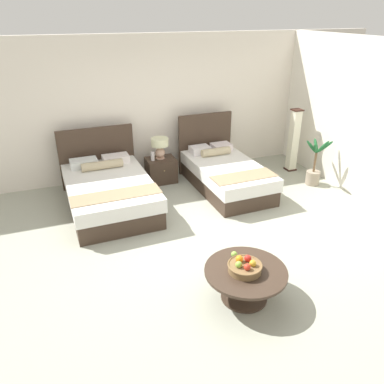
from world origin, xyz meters
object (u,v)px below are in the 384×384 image
(coffee_table, at_px, (245,277))
(potted_palm, at_px, (314,170))
(bed_near_corner, at_px, (225,173))
(loose_apple, at_px, (234,254))
(bed_near_window, at_px, (109,191))
(vase, at_px, (153,156))
(nightstand, at_px, (161,170))
(fruit_bowl, at_px, (245,267))
(table_lamp, at_px, (160,145))
(floor_lamp_corner, at_px, (293,141))

(coffee_table, bearing_deg, potted_palm, 41.22)
(bed_near_corner, distance_m, loose_apple, 2.89)
(bed_near_window, bearing_deg, potted_palm, -6.82)
(coffee_table, height_order, potted_palm, potted_palm)
(vase, xyz_separation_m, loose_apple, (0.10, -3.34, -0.12))
(nightstand, xyz_separation_m, coffee_table, (-0.05, -3.65, 0.07))
(fruit_bowl, bearing_deg, vase, 91.49)
(nightstand, relative_size, table_lamp, 1.38)
(loose_apple, height_order, floor_lamp_corner, floor_lamp_corner)
(loose_apple, distance_m, floor_lamp_corner, 4.12)
(bed_near_corner, distance_m, potted_palm, 1.77)
(floor_lamp_corner, bearing_deg, coffee_table, -130.99)
(bed_near_corner, bearing_deg, table_lamp, 145.14)
(table_lamp, bearing_deg, potted_palm, -23.68)
(vase, relative_size, floor_lamp_corner, 0.14)
(nightstand, xyz_separation_m, table_lamp, (-0.00, 0.02, 0.51))
(bed_near_corner, height_order, nightstand, bed_near_corner)
(bed_near_window, xyz_separation_m, loose_apple, (1.09, -2.66, 0.15))
(floor_lamp_corner, bearing_deg, loose_apple, -133.67)
(bed_near_corner, relative_size, potted_palm, 2.20)
(loose_apple, distance_m, potted_palm, 3.58)
(nightstand, height_order, fruit_bowl, fruit_bowl)
(nightstand, bearing_deg, potted_palm, -23.33)
(bed_near_corner, bearing_deg, vase, 151.13)
(loose_apple, bearing_deg, fruit_bowl, -91.82)
(vase, distance_m, potted_palm, 3.16)
(bed_near_window, distance_m, coffee_table, 3.13)
(bed_near_window, distance_m, vase, 1.23)
(coffee_table, xyz_separation_m, floor_lamp_corner, (2.83, 3.25, 0.35))
(fruit_bowl, bearing_deg, bed_near_corner, 68.97)
(bed_near_corner, bearing_deg, coffee_table, -110.68)
(bed_near_corner, distance_m, coffee_table, 3.14)
(table_lamp, relative_size, loose_apple, 5.23)
(floor_lamp_corner, bearing_deg, bed_near_corner, -169.57)
(bed_near_window, distance_m, fruit_bowl, 3.14)
(vase, bearing_deg, potted_palm, -21.43)
(potted_palm, bearing_deg, table_lamp, 156.32)
(fruit_bowl, height_order, floor_lamp_corner, floor_lamp_corner)
(floor_lamp_corner, bearing_deg, fruit_bowl, -131.14)
(table_lamp, height_order, loose_apple, table_lamp)
(nightstand, distance_m, fruit_bowl, 3.67)
(coffee_table, bearing_deg, bed_near_window, 110.59)
(coffee_table, bearing_deg, nightstand, 89.20)
(vase, relative_size, potted_palm, 0.19)
(loose_apple, bearing_deg, table_lamp, 88.87)
(nightstand, bearing_deg, coffee_table, -90.80)
(vase, xyz_separation_m, potted_palm, (2.93, -1.15, -0.28))
(vase, bearing_deg, bed_near_window, -145.20)
(bed_near_window, bearing_deg, nightstand, 32.09)
(bed_near_window, relative_size, vase, 12.17)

